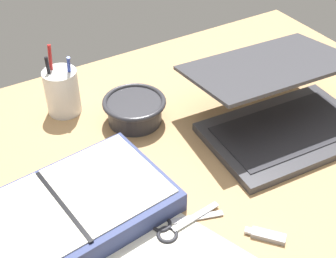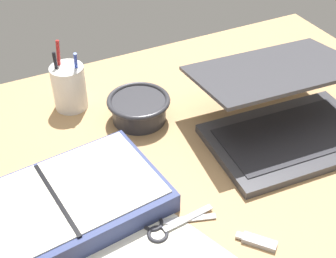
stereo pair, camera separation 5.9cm
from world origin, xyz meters
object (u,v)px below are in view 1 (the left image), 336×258
at_px(planner, 64,212).
at_px(pen_cup, 62,91).
at_px(bowl, 135,109).
at_px(scissors, 173,226).
at_px(laptop, 280,109).

bearing_deg(planner, pen_cup, 62.15).
height_order(bowl, scissors, bowl).
height_order(bowl, planner, bowl).
xyz_separation_m(laptop, pen_cup, (-0.39, 0.31, 0.00)).
bearing_deg(planner, bowl, 31.98).
distance_m(planner, scissors, 0.20).
bearing_deg(planner, laptop, -5.51).
distance_m(pen_cup, scissors, 0.44).
distance_m(pen_cup, planner, 0.35).
xyz_separation_m(laptop, scissors, (-0.36, -0.13, -0.05)).
relative_size(laptop, planner, 0.91).
relative_size(pen_cup, scissors, 1.24).
distance_m(laptop, pen_cup, 0.50).
relative_size(bowl, scissors, 1.07).
bearing_deg(laptop, scissors, -156.88).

